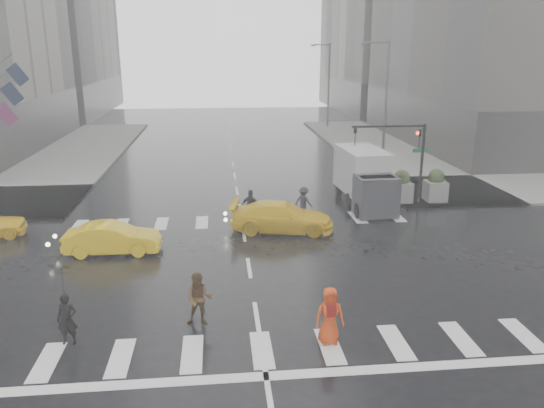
{
  "coord_description": "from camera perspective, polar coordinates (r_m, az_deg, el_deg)",
  "views": [
    {
      "loc": [
        -1.1,
        -19.47,
        8.36
      ],
      "look_at": [
        1.12,
        2.0,
        2.03
      ],
      "focal_mm": 35.0,
      "sensor_mm": 36.0,
      "label": 1
    }
  ],
  "objects": [
    {
      "name": "ground",
      "position": [
        21.22,
        -2.48,
        -6.89
      ],
      "size": [
        120.0,
        120.0,
        0.0
      ],
      "primitive_type": "plane",
      "color": "black",
      "rests_on": "ground"
    },
    {
      "name": "pedestrian_orange",
      "position": [
        15.9,
        6.21,
        -11.83
      ],
      "size": [
        0.88,
        0.6,
        1.75
      ],
      "rotation": [
        0.0,
        0.0,
        0.05
      ],
      "color": "red",
      "rests_on": "ground"
    },
    {
      "name": "pedestrian_black",
      "position": [
        16.54,
        -21.48,
        -8.86
      ],
      "size": [
        0.96,
        0.98,
        2.43
      ],
      "rotation": [
        0.0,
        0.0,
        0.0
      ],
      "color": "black",
      "rests_on": "ground"
    },
    {
      "name": "pedestrian_brown",
      "position": [
        16.96,
        -7.85,
        -10.07
      ],
      "size": [
        0.89,
        0.73,
        1.72
      ],
      "primitive_type": "imported",
      "rotation": [
        0.0,
        0.0,
        -0.09
      ],
      "color": "#4C341B",
      "rests_on": "ground"
    },
    {
      "name": "pedestrian_far_a",
      "position": [
        26.29,
        -2.28,
        -0.28
      ],
      "size": [
        1.12,
        0.86,
        1.69
      ],
      "primitive_type": "imported",
      "rotation": [
        0.0,
        0.0,
        2.85
      ],
      "color": "black",
      "rests_on": "ground"
    },
    {
      "name": "street_lamp_far",
      "position": [
        58.8,
        5.99,
        12.93
      ],
      "size": [
        2.15,
        0.22,
        9.0
      ],
      "color": "#59595B",
      "rests_on": "ground"
    },
    {
      "name": "planter_east",
      "position": [
        31.09,
        17.19,
        1.87
      ],
      "size": [
        1.1,
        1.1,
        1.8
      ],
      "color": "slate",
      "rests_on": "ground"
    },
    {
      "name": "traffic_signal_pole",
      "position": [
        29.72,
        14.13,
        5.88
      ],
      "size": [
        4.45,
        0.42,
        4.5
      ],
      "color": "black",
      "rests_on": "ground"
    },
    {
      "name": "planter_west",
      "position": [
        29.76,
        10.08,
        1.73
      ],
      "size": [
        1.1,
        1.1,
        1.8
      ],
      "color": "slate",
      "rests_on": "ground"
    },
    {
      "name": "taxi_mid",
      "position": [
        23.46,
        -16.78,
        -3.56
      ],
      "size": [
        4.0,
        1.45,
        1.31
      ],
      "primitive_type": "imported",
      "rotation": [
        0.0,
        0.0,
        1.55
      ],
      "color": "yellow",
      "rests_on": "ground"
    },
    {
      "name": "pedestrian_far_b",
      "position": [
        27.39,
        3.43,
        0.25
      ],
      "size": [
        1.14,
        1.06,
        1.56
      ],
      "primitive_type": "imported",
      "rotation": [
        0.0,
        0.0,
        2.48
      ],
      "color": "black",
      "rests_on": "ground"
    },
    {
      "name": "street_lamp_near",
      "position": [
        39.48,
        11.98,
        11.04
      ],
      "size": [
        2.15,
        0.22,
        9.0
      ],
      "color": "#59595B",
      "rests_on": "ground"
    },
    {
      "name": "flag_cluster",
      "position": [
        40.55,
        -26.58,
        10.82
      ],
      "size": [
        2.87,
        3.06,
        4.69
      ],
      "color": "#59595B",
      "rests_on": "ground"
    },
    {
      "name": "box_truck",
      "position": [
        29.51,
        10.02,
        2.87
      ],
      "size": [
        2.14,
        5.69,
        3.03
      ],
      "rotation": [
        0.0,
        0.0,
        0.06
      ],
      "color": "#B9B9BB",
      "rests_on": "ground"
    },
    {
      "name": "planter_mid",
      "position": [
        30.37,
        13.71,
        1.8
      ],
      "size": [
        1.1,
        1.1,
        1.8
      ],
      "color": "slate",
      "rests_on": "ground"
    },
    {
      "name": "sidewalk_ne",
      "position": [
        43.13,
        22.81,
        3.98
      ],
      "size": [
        35.0,
        35.0,
        0.15
      ],
      "primitive_type": "cube",
      "color": "slate",
      "rests_on": "ground"
    },
    {
      "name": "taxi_rear",
      "position": [
        25.15,
        1.07,
        -1.38
      ],
      "size": [
        4.59,
        2.72,
        1.42
      ],
      "primitive_type": "imported",
      "rotation": [
        0.0,
        0.0,
        1.39
      ],
      "color": "yellow",
      "rests_on": "ground"
    },
    {
      "name": "road_markings",
      "position": [
        21.21,
        -2.48,
        -6.87
      ],
      "size": [
        18.0,
        48.0,
        0.01
      ],
      "primitive_type": null,
      "color": "silver",
      "rests_on": "ground"
    }
  ]
}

